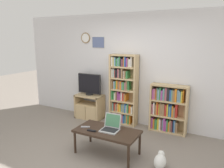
{
  "coord_description": "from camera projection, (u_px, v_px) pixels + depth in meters",
  "views": [
    {
      "loc": [
        1.86,
        -2.75,
        2.03
      ],
      "look_at": [
        -0.16,
        1.07,
        1.12
      ],
      "focal_mm": 35.0,
      "sensor_mm": 36.0,
      "label": 1
    }
  ],
  "objects": [
    {
      "name": "remote_near_laptop",
      "position": [
        85.0,
        127.0,
        3.94
      ],
      "size": [
        0.16,
        0.11,
        0.02
      ],
      "rotation": [
        0.0,
        0.0,
        5.2
      ],
      "color": "#99999E",
      "rests_on": "coffee_table"
    },
    {
      "name": "wall_back",
      "position": [
        136.0,
        70.0,
        5.09
      ],
      "size": [
        6.39,
        0.09,
        2.6
      ],
      "color": "silver",
      "rests_on": "ground_plane"
    },
    {
      "name": "bookshelf_short",
      "position": [
        167.0,
        109.0,
        4.74
      ],
      "size": [
        0.79,
        0.25,
        1.06
      ],
      "color": "tan",
      "rests_on": "ground_plane"
    },
    {
      "name": "cat",
      "position": [
        160.0,
        161.0,
        3.46
      ],
      "size": [
        0.25,
        0.52,
        0.27
      ],
      "rotation": [
        0.0,
        0.0,
        0.08
      ],
      "color": "white",
      "rests_on": "ground_plane"
    },
    {
      "name": "television",
      "position": [
        89.0,
        84.0,
        5.49
      ],
      "size": [
        0.64,
        0.18,
        0.54
      ],
      "color": "black",
      "rests_on": "tv_stand"
    },
    {
      "name": "remote_far_from_laptop",
      "position": [
        92.0,
        131.0,
        3.79
      ],
      "size": [
        0.16,
        0.06,
        0.02
      ],
      "rotation": [
        0.0,
        0.0,
        4.82
      ],
      "color": "black",
      "rests_on": "coffee_table"
    },
    {
      "name": "ground_plane",
      "position": [
        90.0,
        162.0,
        3.65
      ],
      "size": [
        18.0,
        18.0,
        0.0
      ],
      "primitive_type": "plane",
      "color": "gray"
    },
    {
      "name": "tv_stand",
      "position": [
        89.0,
        107.0,
        5.59
      ],
      "size": [
        0.7,
        0.4,
        0.62
      ],
      "color": "tan",
      "rests_on": "ground_plane"
    },
    {
      "name": "laptop",
      "position": [
        111.0,
        126.0,
        3.83
      ],
      "size": [
        0.32,
        0.31,
        0.27
      ],
      "rotation": [
        0.0,
        0.0,
        0.05
      ],
      "color": "#B7BABC",
      "rests_on": "coffee_table"
    },
    {
      "name": "bookshelf_tall",
      "position": [
        123.0,
        90.0,
        5.16
      ],
      "size": [
        0.66,
        0.26,
        1.66
      ],
      "color": "tan",
      "rests_on": "ground_plane"
    },
    {
      "name": "coffee_table",
      "position": [
        107.0,
        133.0,
        3.83
      ],
      "size": [
        1.13,
        0.58,
        0.44
      ],
      "color": "#332319",
      "rests_on": "ground_plane"
    }
  ]
}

